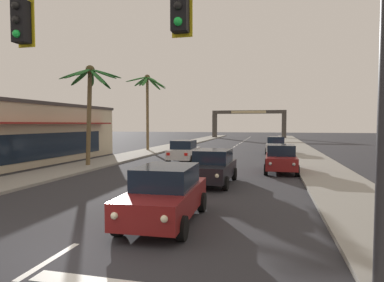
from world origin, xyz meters
The scene contains 13 objects.
ground_plane centered at (0.00, 0.00, 0.00)m, with size 220.00×220.00×0.00m, color #2D2D33.
sidewalk_right centered at (7.80, 20.00, 0.07)m, with size 3.20×110.00×0.14m, color gray.
sidewalk_left centered at (-7.80, 20.00, 0.07)m, with size 3.20×110.00×0.14m, color gray.
lane_markings centered at (0.40, 20.69, 0.00)m, with size 4.28×88.74×0.01m.
traffic_signal_mast centered at (2.90, 0.32, 4.73)m, with size 11.32×0.41×6.71m.
sedan_lead_at_stop_bar centered at (1.56, 3.32, 0.85)m, with size 2.05×4.49×1.68m.
sedan_third_in_queue centered at (1.86, 9.85, 0.85)m, with size 2.03×4.48×1.68m.
sedan_oncoming_far centered at (-1.97, 18.62, 0.85)m, with size 2.02×4.48×1.68m.
sedan_parked_nearest_kerb centered at (5.10, 27.62, 0.85)m, with size 2.04×4.49×1.68m.
sedan_parked_mid_kerb centered at (5.21, 14.69, 0.85)m, with size 1.95×4.45×1.68m.
palm_left_second centered at (-7.35, 14.11, 5.38)m, with size 4.05×3.91×6.92m.
palm_left_third centered at (-8.47, 27.51, 6.45)m, with size 4.53×4.33×8.27m.
town_gateway_arch centered at (0.00, 62.94, 3.83)m, with size 15.11×0.90×5.77m.
Camera 1 is at (4.63, -5.95, 2.95)m, focal length 30.66 mm.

